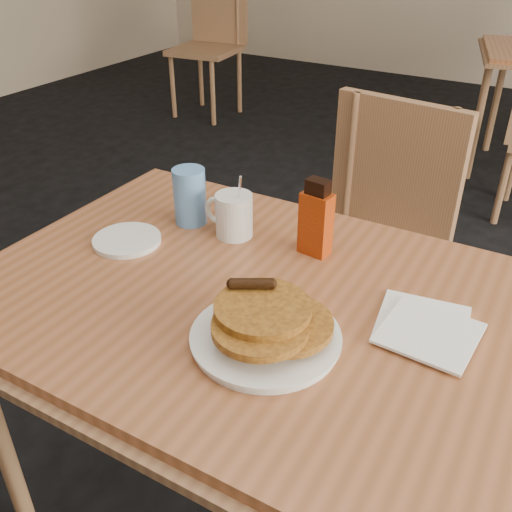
{
  "coord_description": "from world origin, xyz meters",
  "views": [
    {
      "loc": [
        0.49,
        -0.75,
        1.42
      ],
      "look_at": [
        0.03,
        0.03,
        0.86
      ],
      "focal_mm": 40.0,
      "sensor_mm": 36.0,
      "label": 1
    }
  ],
  "objects_px": {
    "pancake_plate": "(266,328)",
    "chair_main_far": "(379,227)",
    "blue_tumbler": "(190,196)",
    "chair_wall_extra": "(212,32)",
    "syrup_bottle": "(316,220)",
    "main_table": "(268,313)",
    "coffee_mug": "(233,214)"
  },
  "relations": [
    {
      "from": "coffee_mug",
      "to": "chair_main_far",
      "type": "bearing_deg",
      "value": 54.35
    },
    {
      "from": "chair_main_far",
      "to": "blue_tumbler",
      "type": "height_order",
      "value": "chair_main_far"
    },
    {
      "from": "chair_wall_extra",
      "to": "coffee_mug",
      "type": "relative_size",
      "value": 6.2
    },
    {
      "from": "pancake_plate",
      "to": "syrup_bottle",
      "type": "bearing_deg",
      "value": 100.62
    },
    {
      "from": "chair_main_far",
      "to": "blue_tumbler",
      "type": "xyz_separation_m",
      "value": [
        -0.31,
        -0.55,
        0.26
      ]
    },
    {
      "from": "blue_tumbler",
      "to": "chair_wall_extra",
      "type": "bearing_deg",
      "value": 123.64
    },
    {
      "from": "main_table",
      "to": "syrup_bottle",
      "type": "relative_size",
      "value": 7.18
    },
    {
      "from": "chair_main_far",
      "to": "syrup_bottle",
      "type": "xyz_separation_m",
      "value": [
        0.02,
        -0.53,
        0.27
      ]
    },
    {
      "from": "syrup_bottle",
      "to": "blue_tumbler",
      "type": "distance_m",
      "value": 0.33
    },
    {
      "from": "chair_main_far",
      "to": "chair_wall_extra",
      "type": "relative_size",
      "value": 0.92
    },
    {
      "from": "main_table",
      "to": "syrup_bottle",
      "type": "xyz_separation_m",
      "value": [
        0.0,
        0.21,
        0.12
      ]
    },
    {
      "from": "chair_main_far",
      "to": "syrup_bottle",
      "type": "bearing_deg",
      "value": -80.66
    },
    {
      "from": "chair_main_far",
      "to": "blue_tumbler",
      "type": "relative_size",
      "value": 6.71
    },
    {
      "from": "chair_wall_extra",
      "to": "syrup_bottle",
      "type": "distance_m",
      "value": 3.53
    },
    {
      "from": "chair_wall_extra",
      "to": "pancake_plate",
      "type": "xyz_separation_m",
      "value": [
        2.25,
        -3.09,
        0.17
      ]
    },
    {
      "from": "main_table",
      "to": "pancake_plate",
      "type": "distance_m",
      "value": 0.16
    },
    {
      "from": "syrup_bottle",
      "to": "blue_tumbler",
      "type": "height_order",
      "value": "syrup_bottle"
    },
    {
      "from": "chair_wall_extra",
      "to": "syrup_bottle",
      "type": "bearing_deg",
      "value": -58.64
    },
    {
      "from": "syrup_bottle",
      "to": "blue_tumbler",
      "type": "relative_size",
      "value": 1.28
    },
    {
      "from": "main_table",
      "to": "coffee_mug",
      "type": "distance_m",
      "value": 0.28
    },
    {
      "from": "chair_main_far",
      "to": "pancake_plate",
      "type": "xyz_separation_m",
      "value": [
        0.08,
        -0.86,
        0.22
      ]
    },
    {
      "from": "chair_wall_extra",
      "to": "blue_tumbler",
      "type": "height_order",
      "value": "chair_wall_extra"
    },
    {
      "from": "blue_tumbler",
      "to": "syrup_bottle",
      "type": "bearing_deg",
      "value": 3.86
    },
    {
      "from": "pancake_plate",
      "to": "chair_main_far",
      "type": "bearing_deg",
      "value": 95.26
    },
    {
      "from": "syrup_bottle",
      "to": "blue_tumbler",
      "type": "bearing_deg",
      "value": -169.8
    },
    {
      "from": "pancake_plate",
      "to": "syrup_bottle",
      "type": "xyz_separation_m",
      "value": [
        -0.06,
        0.33,
        0.05
      ]
    },
    {
      "from": "chair_wall_extra",
      "to": "blue_tumbler",
      "type": "bearing_deg",
      "value": -63.3
    },
    {
      "from": "chair_main_far",
      "to": "chair_wall_extra",
      "type": "bearing_deg",
      "value": 141.56
    },
    {
      "from": "main_table",
      "to": "chair_main_far",
      "type": "distance_m",
      "value": 0.75
    },
    {
      "from": "blue_tumbler",
      "to": "chair_main_far",
      "type": "bearing_deg",
      "value": 60.57
    },
    {
      "from": "coffee_mug",
      "to": "blue_tumbler",
      "type": "xyz_separation_m",
      "value": [
        -0.13,
        0.0,
        0.02
      ]
    },
    {
      "from": "syrup_bottle",
      "to": "main_table",
      "type": "bearing_deg",
      "value": -84.95
    }
  ]
}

